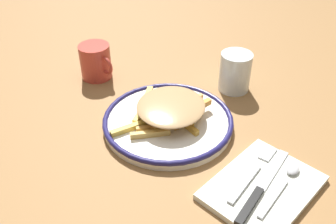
{
  "coord_description": "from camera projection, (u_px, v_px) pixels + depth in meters",
  "views": [
    {
      "loc": [
        0.45,
        -0.47,
        0.52
      ],
      "look_at": [
        0.0,
        0.0,
        0.04
      ],
      "focal_mm": 40.03,
      "sensor_mm": 36.0,
      "label": 1
    }
  ],
  "objects": [
    {
      "name": "ground_plane",
      "position": [
        168.0,
        125.0,
        0.83
      ],
      "size": [
        2.6,
        2.6,
        0.0
      ],
      "primitive_type": "plane",
      "color": "olive"
    },
    {
      "name": "plate",
      "position": [
        168.0,
        121.0,
        0.82
      ],
      "size": [
        0.29,
        0.29,
        0.02
      ],
      "color": "white",
      "rests_on": "ground_plane"
    },
    {
      "name": "fries_heap",
      "position": [
        168.0,
        108.0,
        0.81
      ],
      "size": [
        0.21,
        0.24,
        0.04
      ],
      "color": "#CF8D40",
      "rests_on": "plate"
    },
    {
      "name": "napkin",
      "position": [
        263.0,
        188.0,
        0.67
      ],
      "size": [
        0.15,
        0.21,
        0.01
      ],
      "primitive_type": "cube",
      "rotation": [
        0.0,
        0.0,
        0.0
      ],
      "color": "white",
      "rests_on": "ground_plane"
    },
    {
      "name": "fork",
      "position": [
        253.0,
        172.0,
        0.69
      ],
      "size": [
        0.04,
        0.18,
        0.01
      ],
      "color": "silver",
      "rests_on": "napkin"
    },
    {
      "name": "knife",
      "position": [
        259.0,
        191.0,
        0.66
      ],
      "size": [
        0.05,
        0.21,
        0.01
      ],
      "color": "black",
      "rests_on": "napkin"
    },
    {
      "name": "spoon",
      "position": [
        286.0,
        180.0,
        0.68
      ],
      "size": [
        0.03,
        0.15,
        0.01
      ],
      "color": "silver",
      "rests_on": "napkin"
    },
    {
      "name": "water_glass",
      "position": [
        235.0,
        72.0,
        0.92
      ],
      "size": [
        0.08,
        0.08,
        0.1
      ],
      "primitive_type": "cylinder",
      "color": "silver",
      "rests_on": "ground_plane"
    },
    {
      "name": "coffee_mug",
      "position": [
        96.0,
        62.0,
        0.97
      ],
      "size": [
        0.11,
        0.08,
        0.09
      ],
      "color": "#BC3E32",
      "rests_on": "ground_plane"
    }
  ]
}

